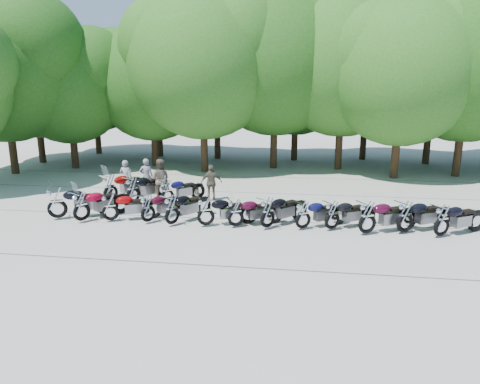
# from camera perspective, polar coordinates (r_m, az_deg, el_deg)

# --- Properties ---
(ground) EXTENTS (90.00, 90.00, 0.00)m
(ground) POSITION_cam_1_polar(r_m,az_deg,el_deg) (15.08, -0.80, -5.38)
(ground) COLOR gray
(ground) RESTS_ON ground
(tree_0) EXTENTS (7.50, 7.50, 9.21)m
(tree_0) POSITION_cam_1_polar(r_m,az_deg,el_deg) (32.32, -25.74, 13.17)
(tree_0) COLOR #3A2614
(tree_0) RESTS_ON ground
(tree_1) EXTENTS (6.97, 6.97, 8.55)m
(tree_1) POSITION_cam_1_polar(r_m,az_deg,el_deg) (29.07, -21.89, 12.87)
(tree_1) COLOR #3A2614
(tree_1) RESTS_ON ground
(tree_2) EXTENTS (7.31, 7.31, 8.97)m
(tree_2) POSITION_cam_1_polar(r_m,az_deg,el_deg) (28.56, -11.66, 14.05)
(tree_2) COLOR #3A2614
(tree_2) RESTS_ON ground
(tree_3) EXTENTS (8.70, 8.70, 10.67)m
(tree_3) POSITION_cam_1_polar(r_m,az_deg,el_deg) (26.04, -5.01, 16.58)
(tree_3) COLOR #3A2614
(tree_3) RESTS_ON ground
(tree_4) EXTENTS (9.13, 9.13, 11.20)m
(tree_4) POSITION_cam_1_polar(r_m,az_deg,el_deg) (27.31, 4.72, 17.09)
(tree_4) COLOR #3A2614
(tree_4) RESTS_ON ground
(tree_5) EXTENTS (9.04, 9.04, 11.10)m
(tree_5) POSITION_cam_1_polar(r_m,az_deg,el_deg) (27.47, 13.62, 16.62)
(tree_5) COLOR #3A2614
(tree_5) RESTS_ON ground
(tree_6) EXTENTS (8.00, 8.00, 9.82)m
(tree_6) POSITION_cam_1_polar(r_m,az_deg,el_deg) (25.51, 20.84, 14.71)
(tree_6) COLOR #3A2614
(tree_6) RESTS_ON ground
(tree_7) EXTENTS (8.79, 8.79, 10.79)m
(tree_7) POSITION_cam_1_polar(r_m,az_deg,el_deg) (27.45, 28.20, 15.08)
(tree_7) COLOR #3A2614
(tree_7) RESTS_ON ground
(tree_9) EXTENTS (7.59, 7.59, 9.32)m
(tree_9) POSITION_cam_1_polar(r_m,az_deg,el_deg) (35.39, -18.94, 13.77)
(tree_9) COLOR #3A2614
(tree_9) RESTS_ON ground
(tree_10) EXTENTS (7.78, 7.78, 9.55)m
(tree_10) POSITION_cam_1_polar(r_m,az_deg,el_deg) (32.81, -10.99, 14.56)
(tree_10) COLOR #3A2614
(tree_10) RESTS_ON ground
(tree_11) EXTENTS (7.56, 7.56, 9.28)m
(tree_11) POSITION_cam_1_polar(r_m,az_deg,el_deg) (31.12, -3.13, 14.55)
(tree_11) COLOR #3A2614
(tree_11) RESTS_ON ground
(tree_12) EXTENTS (7.88, 7.88, 9.67)m
(tree_12) POSITION_cam_1_polar(r_m,az_deg,el_deg) (30.59, 7.52, 14.91)
(tree_12) COLOR #3A2614
(tree_12) RESTS_ON ground
(tree_13) EXTENTS (8.31, 8.31, 10.20)m
(tree_13) POSITION_cam_1_polar(r_m,az_deg,el_deg) (31.92, 16.69, 14.98)
(tree_13) COLOR #3A2614
(tree_13) RESTS_ON ground
(tree_14) EXTENTS (8.02, 8.02, 9.84)m
(tree_14) POSITION_cam_1_polar(r_m,az_deg,el_deg) (31.38, 24.47, 14.02)
(tree_14) COLOR #3A2614
(tree_14) RESTS_ON ground
(tree_17) EXTENTS (8.31, 8.31, 10.20)m
(tree_17) POSITION_cam_1_polar(r_m,az_deg,el_deg) (28.64, -29.06, 14.15)
(tree_17) COLOR #3A2614
(tree_17) RESTS_ON ground
(motorcycle_0) EXTENTS (2.62, 1.81, 1.44)m
(motorcycle_0) POSITION_cam_1_polar(r_m,az_deg,el_deg) (17.74, -23.24, -1.19)
(motorcycle_0) COLOR black
(motorcycle_0) RESTS_ON ground
(motorcycle_1) EXTENTS (1.93, 2.37, 1.34)m
(motorcycle_1) POSITION_cam_1_polar(r_m,az_deg,el_deg) (17.07, -20.42, -1.65)
(motorcycle_1) COLOR maroon
(motorcycle_1) RESTS_ON ground
(motorcycle_2) EXTENTS (2.27, 1.53, 1.24)m
(motorcycle_2) POSITION_cam_1_polar(r_m,az_deg,el_deg) (16.78, -16.93, -1.81)
(motorcycle_2) COLOR #830406
(motorcycle_2) RESTS_ON ground
(motorcycle_3) EXTENTS (1.76, 2.17, 1.23)m
(motorcycle_3) POSITION_cam_1_polar(r_m,az_deg,el_deg) (16.26, -12.19, -2.02)
(motorcycle_3) COLOR #360713
(motorcycle_3) RESTS_ON ground
(motorcycle_4) EXTENTS (1.79, 2.34, 1.30)m
(motorcycle_4) POSITION_cam_1_polar(r_m,az_deg,el_deg) (15.79, -9.08, -2.21)
(motorcycle_4) COLOR black
(motorcycle_4) RESTS_ON ground
(motorcycle_5) EXTENTS (2.31, 1.45, 1.25)m
(motorcycle_5) POSITION_cam_1_polar(r_m,az_deg,el_deg) (15.52, -4.58, -2.45)
(motorcycle_5) COLOR black
(motorcycle_5) RESTS_ON ground
(motorcycle_6) EXTENTS (2.19, 1.58, 1.21)m
(motorcycle_6) POSITION_cam_1_polar(r_m,az_deg,el_deg) (15.38, -0.56, -2.64)
(motorcycle_6) COLOR #38071A
(motorcycle_6) RESTS_ON ground
(motorcycle_7) EXTENTS (2.08, 2.20, 1.31)m
(motorcycle_7) POSITION_cam_1_polar(r_m,az_deg,el_deg) (15.24, 3.71, -2.62)
(motorcycle_7) COLOR black
(motorcycle_7) RESTS_ON ground
(motorcycle_8) EXTENTS (2.16, 1.67, 1.21)m
(motorcycle_8) POSITION_cam_1_polar(r_m,az_deg,el_deg) (15.30, 8.42, -2.88)
(motorcycle_8) COLOR #0C0D35
(motorcycle_8) RESTS_ON ground
(motorcycle_9) EXTENTS (2.19, 1.73, 1.23)m
(motorcycle_9) POSITION_cam_1_polar(r_m,az_deg,el_deg) (15.40, 12.23, -2.89)
(motorcycle_9) COLOR black
(motorcycle_9) RESTS_ON ground
(motorcycle_10) EXTENTS (2.46, 1.78, 1.36)m
(motorcycle_10) POSITION_cam_1_polar(r_m,az_deg,el_deg) (15.22, 16.66, -3.11)
(motorcycle_10) COLOR #36071C
(motorcycle_10) RESTS_ON ground
(motorcycle_11) EXTENTS (2.40, 1.78, 1.33)m
(motorcycle_11) POSITION_cam_1_polar(r_m,az_deg,el_deg) (15.77, 21.19, -2.93)
(motorcycle_11) COLOR black
(motorcycle_11) RESTS_ON ground
(motorcycle_12) EXTENTS (2.33, 1.80, 1.30)m
(motorcycle_12) POSITION_cam_1_polar(r_m,az_deg,el_deg) (15.86, 25.36, -3.31)
(motorcycle_12) COLOR black
(motorcycle_12) RESTS_ON ground
(motorcycle_13) EXTENTS (1.97, 2.56, 1.43)m
(motorcycle_13) POSITION_cam_1_polar(r_m,az_deg,el_deg) (19.69, -16.92, 0.67)
(motorcycle_13) COLOR #7F0704
(motorcycle_13) RESTS_ON ground
(motorcycle_14) EXTENTS (1.79, 2.54, 1.39)m
(motorcycle_14) POSITION_cam_1_polar(r_m,az_deg,el_deg) (19.08, -14.11, 0.40)
(motorcycle_14) COLOR black
(motorcycle_14) RESTS_ON ground
(motorcycle_15) EXTENTS (1.99, 2.06, 1.24)m
(motorcycle_15) POSITION_cam_1_polar(r_m,az_deg,el_deg) (18.76, -9.69, 0.15)
(motorcycle_15) COLOR #0C0C36
(motorcycle_15) RESTS_ON ground
(rider_0) EXTENTS (0.65, 0.45, 1.69)m
(rider_0) POSITION_cam_1_polar(r_m,az_deg,el_deg) (20.83, -14.95, 1.84)
(rider_0) COLOR gray
(rider_0) RESTS_ON ground
(rider_1) EXTENTS (0.91, 0.71, 1.87)m
(rider_1) POSITION_cam_1_polar(r_m,az_deg,el_deg) (19.68, -10.62, 1.67)
(rider_1) COLOR brown
(rider_1) RESTS_ON ground
(rider_2) EXTENTS (1.03, 0.63, 1.65)m
(rider_2) POSITION_cam_1_polar(r_m,az_deg,el_deg) (19.20, -3.82, 1.25)
(rider_2) COLOR brown
(rider_2) RESTS_ON ground
(rider_3) EXTENTS (0.71, 0.54, 1.74)m
(rider_3) POSITION_cam_1_polar(r_m,az_deg,el_deg) (20.80, -12.36, 2.03)
(rider_3) COLOR gray
(rider_3) RESTS_ON ground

